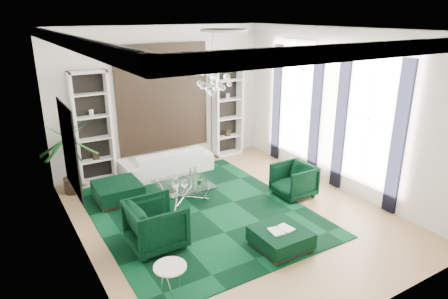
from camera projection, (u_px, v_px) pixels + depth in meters
floor at (231, 214)px, 8.55m from camera, size 6.00×7.00×0.02m
ceiling at (232, 29)px, 7.30m from camera, size 6.00×7.00×0.02m
wall_back at (162, 98)px, 10.76m from camera, size 6.00×0.02×3.80m
wall_front at (379, 194)px, 5.09m from camera, size 6.00×0.02×3.80m
wall_left at (75, 156)px, 6.45m from camera, size 0.02×7.00×3.80m
wall_right at (339, 110)px, 9.41m from camera, size 0.02×7.00×3.80m
crown_molding at (232, 35)px, 7.34m from camera, size 6.00×7.00×0.18m
ceiling_medallion at (224, 30)px, 7.56m from camera, size 0.90×0.90×0.05m
tapestry at (163, 98)px, 10.72m from camera, size 2.50×0.06×2.80m
shelving_left at (93, 128)px, 9.81m from camera, size 0.90×0.38×2.80m
shelving_right at (227, 109)px, 11.72m from camera, size 0.90×0.38×2.80m
painting at (70, 148)px, 6.97m from camera, size 0.04×1.30×1.60m
window_near at (370, 119)px, 8.67m from camera, size 0.03×1.10×2.90m
curtain_near_a at (399, 139)px, 8.10m from camera, size 0.07×0.30×3.25m
curtain_near_b at (341, 122)px, 9.36m from camera, size 0.07×0.30×3.25m
window_far at (297, 99)px, 10.61m from camera, size 0.03×1.10×2.90m
curtain_far_a at (315, 115)px, 10.04m from camera, size 0.07×0.30×3.25m
curtain_far_b at (277, 103)px, 11.30m from camera, size 0.07×0.30×3.25m
rug at (200, 212)px, 8.64m from camera, size 4.20×5.00×0.02m
sofa at (166, 161)px, 10.58m from camera, size 2.40×0.94×0.70m
armchair_left at (156, 224)px, 7.25m from camera, size 0.98×0.96×0.90m
armchair_right at (294, 180)px, 9.27m from camera, size 0.86×0.83×0.78m
coffee_table at (184, 191)px, 9.16m from camera, size 1.14×1.14×0.39m
ottoman_side at (118, 192)px, 9.08m from camera, size 0.98×0.98×0.44m
ottoman_front at (280, 239)px, 7.27m from camera, size 0.92×0.92×0.37m
book at (281, 229)px, 7.20m from camera, size 0.45×0.30×0.03m
side_table at (171, 280)px, 6.06m from camera, size 0.50×0.50×0.49m
palm at (68, 148)px, 9.22m from camera, size 1.39×1.39×2.23m
chandelier at (213, 79)px, 7.81m from camera, size 0.80×0.80×0.72m
table_plant at (200, 179)px, 9.01m from camera, size 0.15×0.12×0.27m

